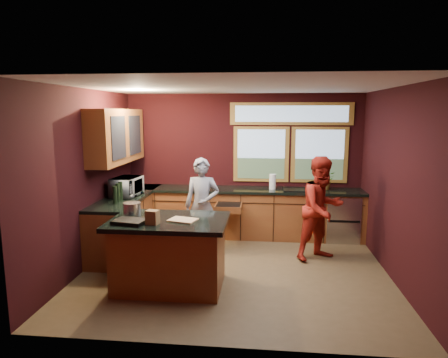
% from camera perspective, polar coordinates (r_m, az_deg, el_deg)
% --- Properties ---
extents(floor, '(4.50, 4.50, 0.00)m').
position_cam_1_polar(floor, '(6.16, 1.52, -12.90)').
color(floor, brown).
rests_on(floor, ground).
extents(room_shell, '(4.52, 4.02, 2.71)m').
position_cam_1_polar(room_shell, '(6.11, -3.77, 4.34)').
color(room_shell, black).
rests_on(room_shell, ground).
extents(back_counter, '(4.50, 0.64, 0.93)m').
position_cam_1_polar(back_counter, '(7.61, 4.03, -4.83)').
color(back_counter, brown).
rests_on(back_counter, floor).
extents(left_counter, '(0.64, 2.30, 0.93)m').
position_cam_1_polar(left_counter, '(7.20, -13.67, -5.91)').
color(left_counter, brown).
rests_on(left_counter, floor).
extents(island, '(1.55, 1.05, 0.95)m').
position_cam_1_polar(island, '(5.51, -7.77, -10.42)').
color(island, brown).
rests_on(island, floor).
extents(person_grey, '(0.59, 0.40, 1.60)m').
position_cam_1_polar(person_grey, '(6.71, -3.15, -3.82)').
color(person_grey, slate).
rests_on(person_grey, floor).
extents(person_red, '(1.03, 0.97, 1.67)m').
position_cam_1_polar(person_red, '(6.55, 13.83, -4.11)').
color(person_red, maroon).
rests_on(person_red, floor).
extents(microwave, '(0.45, 0.62, 0.32)m').
position_cam_1_polar(microwave, '(7.02, -13.73, -1.07)').
color(microwave, '#999999').
rests_on(microwave, left_counter).
extents(potted_plant, '(0.31, 0.27, 0.34)m').
position_cam_1_polar(potted_plant, '(7.62, 14.41, -0.20)').
color(potted_plant, '#999999').
rests_on(potted_plant, back_counter).
extents(paper_towel, '(0.12, 0.12, 0.28)m').
position_cam_1_polar(paper_towel, '(7.49, 6.94, -0.38)').
color(paper_towel, white).
rests_on(paper_towel, back_counter).
extents(cutting_board, '(0.41, 0.34, 0.02)m').
position_cam_1_polar(cutting_board, '(5.27, -5.89, -5.85)').
color(cutting_board, tan).
rests_on(cutting_board, island).
extents(stock_pot, '(0.24, 0.24, 0.18)m').
position_cam_1_polar(stock_pot, '(5.64, -12.99, -4.20)').
color(stock_pot, silver).
rests_on(stock_pot, island).
extents(paper_bag, '(0.17, 0.15, 0.18)m').
position_cam_1_polar(paper_bag, '(5.15, -10.20, -5.41)').
color(paper_bag, brown).
rests_on(paper_bag, island).
extents(black_tray, '(0.44, 0.34, 0.05)m').
position_cam_1_polar(black_tray, '(5.25, -13.34, -5.94)').
color(black_tray, black).
rests_on(black_tray, island).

